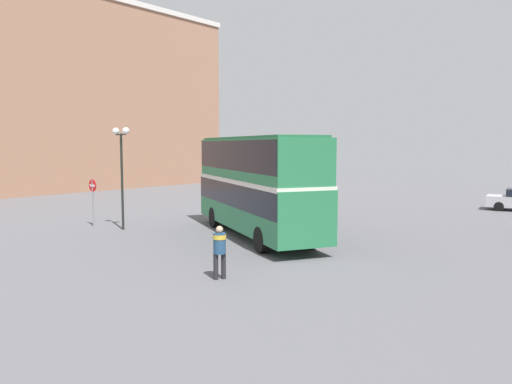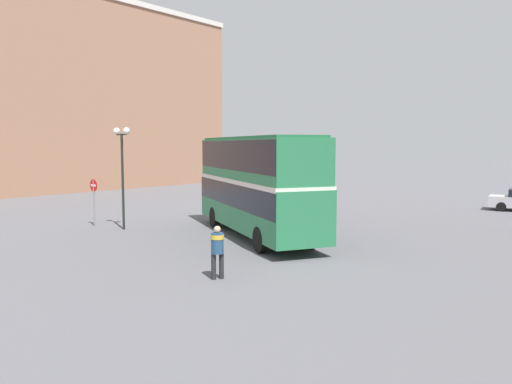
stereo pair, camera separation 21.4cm
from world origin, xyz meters
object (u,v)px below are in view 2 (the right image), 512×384
at_px(double_decker_bus, 256,180).
at_px(street_lamp_twin_globe, 122,154).
at_px(no_entry_sign, 94,195).
at_px(pedestrian_foreground, 217,247).

height_order(double_decker_bus, street_lamp_twin_globe, street_lamp_twin_globe).
bearing_deg(street_lamp_twin_globe, double_decker_bus, 24.15).
height_order(street_lamp_twin_globe, no_entry_sign, street_lamp_twin_globe).
bearing_deg(pedestrian_foreground, double_decker_bus, -31.80).
relative_size(double_decker_bus, street_lamp_twin_globe, 2.05).
height_order(pedestrian_foreground, no_entry_sign, no_entry_sign).
distance_m(street_lamp_twin_globe, no_entry_sign, 2.99).
bearing_deg(no_entry_sign, double_decker_bus, 21.27).
bearing_deg(street_lamp_twin_globe, pedestrian_foreground, -19.53).
distance_m(double_decker_bus, pedestrian_foreground, 7.77).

